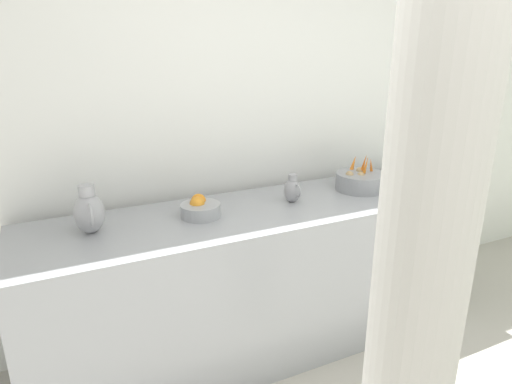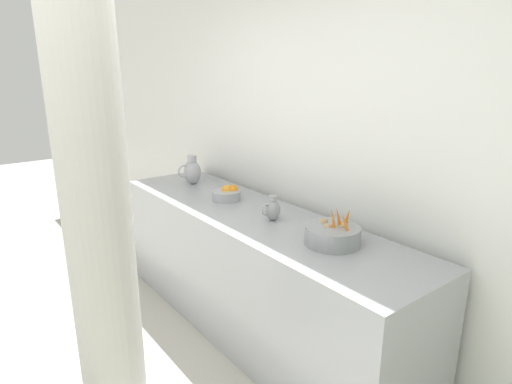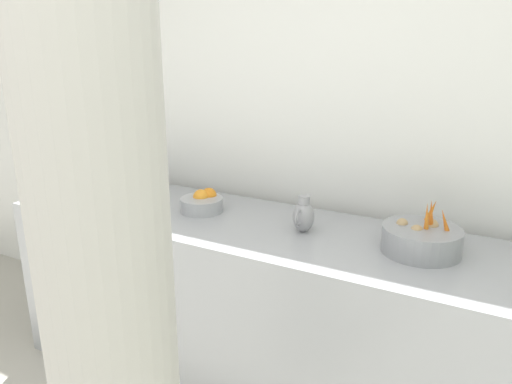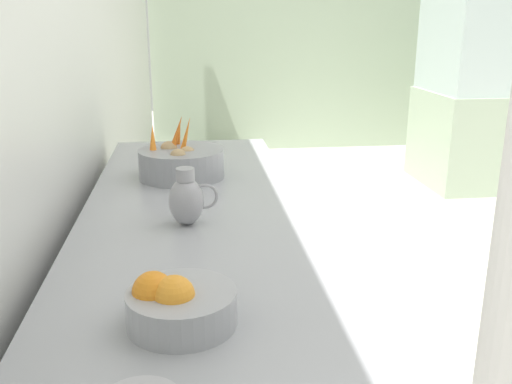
{
  "view_description": "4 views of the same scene",
  "coord_description": "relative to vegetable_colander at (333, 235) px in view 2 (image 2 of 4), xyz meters",
  "views": [
    {
      "loc": [
        0.7,
        -1.39,
        1.84
      ],
      "look_at": [
        -1.36,
        -0.41,
        1.08
      ],
      "focal_mm": 31.42,
      "sensor_mm": 36.0,
      "label": 1
    },
    {
      "loc": [
        0.26,
        2.01,
        1.93
      ],
      "look_at": [
        -1.48,
        -0.25,
        1.09
      ],
      "focal_mm": 30.35,
      "sensor_mm": 36.0,
      "label": 2
    },
    {
      "loc": [
        0.44,
        0.71,
        1.76
      ],
      "look_at": [
        -1.36,
        -0.27,
        1.13
      ],
      "focal_mm": 33.77,
      "sensor_mm": 36.0,
      "label": 3
    },
    {
      "loc": [
        -1.49,
        -1.7,
        1.52
      ],
      "look_at": [
        -1.33,
        -0.35,
        1.1
      ],
      "focal_mm": 39.97,
      "sensor_mm": 36.0,
      "label": 4
    }
  ],
  "objects": [
    {
      "name": "tile_wall_left",
      "position": [
        -0.42,
        -0.21,
        0.52
      ],
      "size": [
        0.1,
        8.77,
        3.0
      ],
      "primitive_type": "cube",
      "color": "white",
      "rests_on": "ground_plane"
    },
    {
      "name": "support_column",
      "position": [
        1.14,
        -0.62,
        0.52
      ],
      "size": [
        0.35,
        0.35,
        3.0
      ],
      "primitive_type": "cylinder",
      "color": "#B2AFA8",
      "rests_on": "ground_plane"
    },
    {
      "name": "metal_pitcher_short",
      "position": [
        0.02,
        -0.52,
        0.02
      ],
      "size": [
        0.15,
        0.1,
        0.17
      ],
      "color": "#939399",
      "rests_on": "prep_counter"
    },
    {
      "name": "vegetable_colander",
      "position": [
        0.0,
        0.0,
        0.0
      ],
      "size": [
        0.32,
        0.32,
        0.24
      ],
      "color": "gray",
      "rests_on": "prep_counter"
    },
    {
      "name": "metal_pitcher_tall",
      "position": [
        -0.01,
        -1.67,
        0.06
      ],
      "size": [
        0.21,
        0.15,
        0.25
      ],
      "color": "#A3A3A8",
      "rests_on": "prep_counter"
    },
    {
      "name": "prep_counter",
      "position": [
        0.04,
        -0.71,
        -0.52
      ],
      "size": [
        0.71,
        2.76,
        0.93
      ],
      "primitive_type": "cube",
      "color": "#9EA0A5",
      "rests_on": "ground_plane"
    },
    {
      "name": "orange_bowl",
      "position": [
        0.0,
        -1.1,
        -0.01
      ],
      "size": [
        0.22,
        0.22,
        0.11
      ],
      "color": "#9EA0A5",
      "rests_on": "prep_counter"
    }
  ]
}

